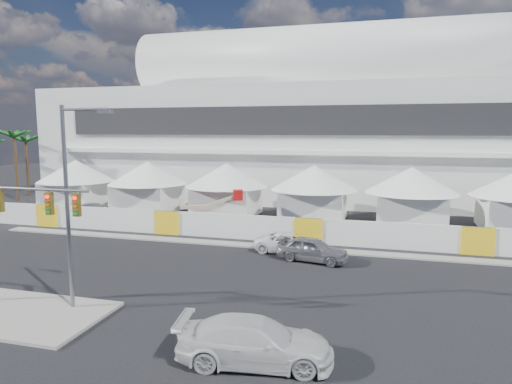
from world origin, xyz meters
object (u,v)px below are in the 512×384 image
(pickup_curb, at_px, (291,243))
(streetlight_median, at_px, (71,194))
(lot_car_c, at_px, (95,210))
(sedan_silver, at_px, (313,249))
(pickup_near, at_px, (255,341))
(boom_lift, at_px, (195,218))

(pickup_curb, bearing_deg, streetlight_median, 152.44)
(pickup_curb, xyz_separation_m, lot_car_c, (-22.10, 8.57, -0.05))
(sedan_silver, distance_m, pickup_curb, 2.47)
(streetlight_median, bearing_deg, pickup_near, -14.94)
(streetlight_median, bearing_deg, sedan_silver, 49.26)
(pickup_near, height_order, streetlight_median, streetlight_median)
(pickup_curb, relative_size, streetlight_median, 0.52)
(sedan_silver, xyz_separation_m, lot_car_c, (-23.92, 10.24, -0.16))
(pickup_curb, height_order, boom_lift, boom_lift)
(boom_lift, bearing_deg, lot_car_c, 145.36)
(streetlight_median, xyz_separation_m, boom_lift, (-1.89, 18.98, -4.85))
(pickup_near, relative_size, boom_lift, 0.85)
(sedan_silver, relative_size, boom_lift, 0.69)
(sedan_silver, relative_size, streetlight_median, 0.49)
(pickup_curb, xyz_separation_m, boom_lift, (-9.94, 5.85, 0.21))
(lot_car_c, distance_m, boom_lift, 12.46)
(lot_car_c, bearing_deg, sedan_silver, -125.42)
(lot_car_c, xyz_separation_m, streetlight_median, (14.05, -21.70, 5.11))
(pickup_near, relative_size, lot_car_c, 1.31)
(lot_car_c, distance_m, streetlight_median, 26.35)
(lot_car_c, height_order, streetlight_median, streetlight_median)
(sedan_silver, xyz_separation_m, pickup_curb, (-1.82, 1.67, -0.11))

